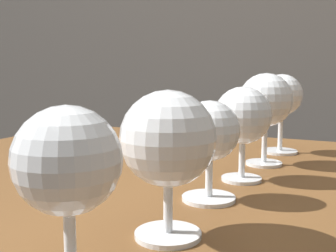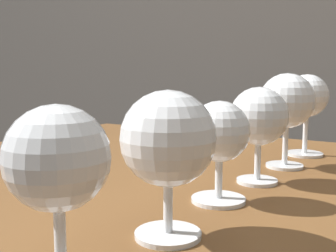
% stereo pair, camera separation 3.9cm
% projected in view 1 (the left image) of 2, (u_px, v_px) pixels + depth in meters
% --- Properties ---
extents(dining_table, '(1.28, 0.87, 0.71)m').
position_uv_depth(dining_table, '(263.00, 251.00, 0.57)').
color(dining_table, brown).
rests_on(dining_table, ground_plane).
extents(wine_glass_white, '(0.08, 0.08, 0.14)m').
position_uv_depth(wine_glass_white, '(68.00, 165.00, 0.30)').
color(wine_glass_white, white).
rests_on(wine_glass_white, dining_table).
extents(wine_glass_merlot, '(0.09, 0.09, 0.14)m').
position_uv_depth(wine_glass_merlot, '(168.00, 142.00, 0.39)').
color(wine_glass_merlot, white).
rests_on(wine_glass_merlot, dining_table).
extents(wine_glass_chardonnay, '(0.07, 0.07, 0.12)m').
position_uv_depth(wine_glass_chardonnay, '(210.00, 134.00, 0.50)').
color(wine_glass_chardonnay, white).
rests_on(wine_glass_chardonnay, dining_table).
extents(wine_glass_amber, '(0.08, 0.08, 0.14)m').
position_uv_depth(wine_glass_amber, '(243.00, 118.00, 0.59)').
color(wine_glass_amber, white).
rests_on(wine_glass_amber, dining_table).
extents(wine_glass_cabernet, '(0.09, 0.09, 0.15)m').
position_uv_depth(wine_glass_cabernet, '(266.00, 102.00, 0.69)').
color(wine_glass_cabernet, white).
rests_on(wine_glass_cabernet, dining_table).
extents(wine_glass_pinot, '(0.08, 0.08, 0.15)m').
position_uv_depth(wine_glass_pinot, '(282.00, 98.00, 0.79)').
color(wine_glass_pinot, white).
rests_on(wine_glass_pinot, dining_table).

